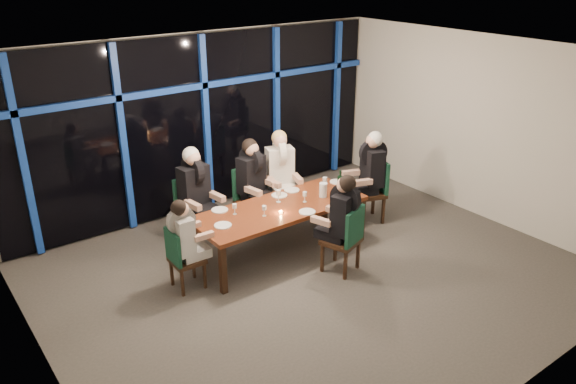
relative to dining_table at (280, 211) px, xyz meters
name	(u,v)px	position (x,y,z in m)	size (l,w,h in m)	color
room	(317,136)	(0.00, -0.80, 1.34)	(7.04, 7.00, 3.02)	#524D48
window_wall	(205,121)	(0.01, 2.13, 0.87)	(6.86, 0.43, 2.94)	black
dining_table	(280,211)	(0.00, 0.00, 0.00)	(2.60, 1.00, 0.75)	brown
chair_far_left	(193,207)	(-0.86, 1.06, -0.09)	(0.55, 0.55, 1.06)	#311C10
chair_far_mid	(250,195)	(0.11, 0.96, -0.10)	(0.56, 0.56, 1.04)	#311C10
chair_far_right	(279,185)	(0.70, 0.99, -0.10)	(0.61, 0.61, 1.05)	#311C10
chair_end_left	(181,256)	(-1.62, -0.03, -0.19)	(0.42, 0.42, 0.88)	#311C10
chair_end_right	(374,187)	(1.90, -0.02, -0.09)	(0.63, 0.63, 1.05)	#311C10
chair_near_mid	(347,237)	(0.41, -1.00, -0.13)	(0.58, 0.58, 0.99)	#311C10
diner_far_left	(195,183)	(-0.84, 0.97, 0.33)	(0.56, 0.69, 1.03)	black
diner_far_mid	(253,172)	(0.12, 0.88, 0.31)	(0.56, 0.69, 1.01)	black
diner_far_right	(280,163)	(0.68, 0.91, 0.32)	(0.62, 0.71, 1.02)	white
diner_end_left	(184,231)	(-1.55, -0.03, 0.16)	(0.55, 0.44, 0.85)	black
diner_end_right	(370,164)	(1.82, 0.01, 0.32)	(0.72, 0.64, 1.02)	black
diner_near_mid	(342,209)	(0.38, -0.92, 0.26)	(0.59, 0.68, 0.96)	black
plate_far_left	(220,210)	(-0.77, 0.41, 0.08)	(0.24, 0.24, 0.01)	white
plate_far_mid	(279,195)	(0.23, 0.32, 0.08)	(0.24, 0.24, 0.01)	white
plate_far_right	(292,190)	(0.50, 0.37, 0.08)	(0.24, 0.24, 0.01)	white
plate_end_left	(223,225)	(-0.98, -0.04, 0.08)	(0.24, 0.24, 0.01)	white
plate_end_right	(337,182)	(1.28, 0.20, 0.08)	(0.24, 0.24, 0.01)	white
plate_near_mid	(307,212)	(0.20, -0.39, 0.08)	(0.24, 0.24, 0.01)	white
wine_bottle	(340,184)	(1.06, -0.11, 0.20)	(0.08, 0.08, 0.35)	black
water_pitcher	(323,190)	(0.74, -0.10, 0.18)	(0.14, 0.12, 0.22)	silver
tea_light	(281,212)	(-0.12, -0.18, 0.08)	(0.05, 0.05, 0.03)	#FFA64C
wine_glass_a	(264,209)	(-0.36, -0.12, 0.18)	(0.06, 0.06, 0.16)	silver
wine_glass_b	(278,193)	(0.08, 0.14, 0.21)	(0.07, 0.07, 0.19)	silver
wine_glass_c	(305,195)	(0.39, -0.09, 0.19)	(0.06, 0.06, 0.16)	silver
wine_glass_d	(235,207)	(-0.66, 0.17, 0.18)	(0.06, 0.06, 0.16)	silver
wine_glass_e	(325,180)	(0.98, 0.14, 0.20)	(0.07, 0.07, 0.18)	silver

